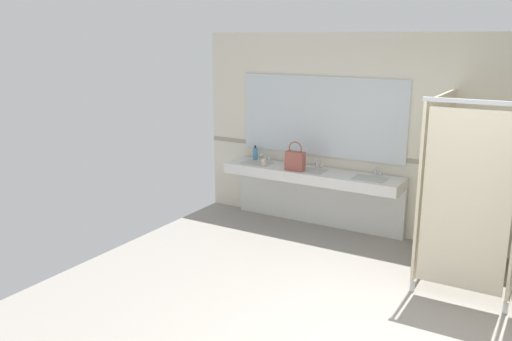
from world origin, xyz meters
TOP-DOWN VIEW (x-y plane):
  - wall_back at (0.00, 2.83)m, footprint 7.69×0.12m
  - wall_back_tile_band at (0.00, 2.76)m, footprint 7.69×0.01m
  - vanity_counter at (-2.05, 2.57)m, footprint 2.49×0.53m
  - mirror_panel at (-2.05, 2.76)m, footprint 2.39×0.02m
  - handbag at (-2.23, 2.35)m, footprint 0.26×0.12m
  - soap_dispenser at (-3.02, 2.64)m, footprint 0.07×0.07m
  - paper_cup at (-2.73, 2.38)m, footprint 0.07×0.07m

SIDE VIEW (x-z plane):
  - vanity_counter at x=-2.05m, z-range 0.13..1.08m
  - paper_cup at x=-2.73m, z-range 0.83..0.92m
  - soap_dispenser at x=-3.02m, z-range 0.82..1.02m
  - handbag at x=-2.23m, z-range 0.77..1.17m
  - wall_back_tile_band at x=0.00m, z-range 1.02..1.08m
  - wall_back at x=0.00m, z-range 0.00..2.64m
  - mirror_panel at x=-2.05m, z-range 0.98..2.06m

